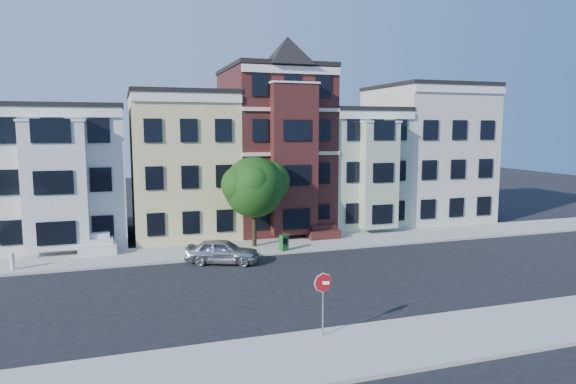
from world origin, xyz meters
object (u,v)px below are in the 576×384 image
object	(u,v)px
street_tree	(254,191)
stop_sign	(323,300)
newspaper_box	(284,243)
fire_hydrant	(13,263)
parked_car	(222,251)

from	to	relation	value
street_tree	stop_sign	distance (m)	14.99
street_tree	newspaper_box	world-z (taller)	street_tree
newspaper_box	fire_hydrant	size ratio (longest dim) A/B	1.30
parked_car	newspaper_box	distance (m)	4.32
parked_car	fire_hydrant	xyz separation A→B (m)	(-11.13, 1.67, -0.18)
fire_hydrant	stop_sign	xyz separation A→B (m)	(12.63, -13.41, 0.96)
fire_hydrant	stop_sign	size ratio (longest dim) A/B	0.29
street_tree	fire_hydrant	world-z (taller)	street_tree
parked_car	newspaper_box	xyz separation A→B (m)	(4.13, 1.26, -0.06)
stop_sign	parked_car	bearing A→B (deg)	114.86
newspaper_box	stop_sign	size ratio (longest dim) A/B	0.37
street_tree	newspaper_box	size ratio (longest dim) A/B	7.16
stop_sign	fire_hydrant	bearing A→B (deg)	150.85
stop_sign	newspaper_box	bearing A→B (deg)	96.15
street_tree	fire_hydrant	bearing A→B (deg)	-174.33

